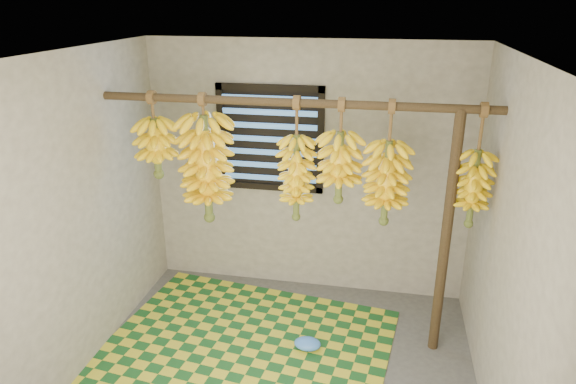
% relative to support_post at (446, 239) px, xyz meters
% --- Properties ---
extents(ceiling, '(3.00, 3.00, 0.01)m').
position_rel_support_post_xyz_m(ceiling, '(-1.20, -0.70, 1.40)').
color(ceiling, silver).
rests_on(ceiling, wall_back).
extents(wall_back, '(3.00, 0.01, 2.40)m').
position_rel_support_post_xyz_m(wall_back, '(-1.20, 0.80, 0.20)').
color(wall_back, slate).
rests_on(wall_back, floor).
extents(wall_left, '(0.01, 3.00, 2.40)m').
position_rel_support_post_xyz_m(wall_left, '(-2.71, -0.70, 0.20)').
color(wall_left, slate).
rests_on(wall_left, floor).
extents(wall_right, '(0.01, 3.00, 2.40)m').
position_rel_support_post_xyz_m(wall_right, '(0.30, -0.70, 0.20)').
color(wall_right, slate).
rests_on(wall_right, floor).
extents(window, '(1.00, 0.04, 1.00)m').
position_rel_support_post_xyz_m(window, '(-1.55, 0.78, 0.50)').
color(window, black).
rests_on(window, wall_back).
extents(hanging_pole, '(3.00, 0.06, 0.06)m').
position_rel_support_post_xyz_m(hanging_pole, '(-1.20, 0.00, 1.00)').
color(hanging_pole, '#42311E').
rests_on(hanging_pole, wall_left).
extents(support_post, '(0.08, 0.08, 2.00)m').
position_rel_support_post_xyz_m(support_post, '(0.00, 0.00, 0.00)').
color(support_post, '#42311E').
rests_on(support_post, floor).
extents(woven_mat, '(2.52, 2.12, 0.01)m').
position_rel_support_post_xyz_m(woven_mat, '(-1.53, -0.32, -0.99)').
color(woven_mat, '#164D1F').
rests_on(woven_mat, floor).
extents(plastic_bag, '(0.23, 0.17, 0.09)m').
position_rel_support_post_xyz_m(plastic_bag, '(-1.02, -0.23, -0.94)').
color(plastic_bag, '#4080EF').
rests_on(plastic_bag, woven_mat).
extents(banana_bunch_a, '(0.33, 0.33, 0.70)m').
position_rel_support_post_xyz_m(banana_bunch_a, '(-2.31, 0.00, 0.59)').
color(banana_bunch_a, brown).
rests_on(banana_bunch_a, hanging_pole).
extents(banana_bunch_b, '(0.41, 0.41, 1.05)m').
position_rel_support_post_xyz_m(banana_bunch_b, '(-1.89, 0.00, 0.44)').
color(banana_bunch_b, brown).
rests_on(banana_bunch_b, hanging_pole).
extents(banana_bunch_c, '(0.33, 0.33, 0.81)m').
position_rel_support_post_xyz_m(banana_bunch_c, '(-0.83, -0.00, 0.52)').
color(banana_bunch_c, brown).
rests_on(banana_bunch_c, hanging_pole).
extents(banana_bunch_d, '(0.29, 0.29, 0.98)m').
position_rel_support_post_xyz_m(banana_bunch_d, '(-1.16, 0.00, 0.41)').
color(banana_bunch_d, brown).
rests_on(banana_bunch_d, hanging_pole).
extents(banana_bunch_e, '(0.34, 0.34, 0.96)m').
position_rel_support_post_xyz_m(banana_bunch_e, '(-0.47, 0.00, 0.42)').
color(banana_bunch_e, brown).
rests_on(banana_bunch_e, hanging_pole).
extents(banana_bunch_f, '(0.26, 0.26, 0.93)m').
position_rel_support_post_xyz_m(banana_bunch_f, '(0.15, 0.00, 0.42)').
color(banana_bunch_f, brown).
rests_on(banana_bunch_f, hanging_pole).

